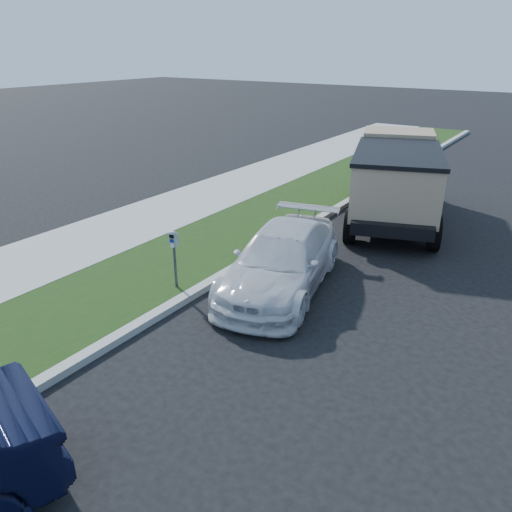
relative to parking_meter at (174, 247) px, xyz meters
The scene contains 5 objects.
ground 3.25m from the parking_meter, ahead, with size 120.00×120.00×0.00m, color black.
streetside 3.23m from the parking_meter, 145.08° to the left, with size 6.12×50.00×0.15m.
parking_meter is the anchor object (origin of this frame).
white_wagon 2.46m from the parking_meter, 39.65° to the left, with size 1.93×4.74×1.38m, color silver.
dump_truck 8.12m from the parking_meter, 74.02° to the left, with size 4.22×6.73×2.48m.
Camera 1 is at (4.03, -7.17, 5.17)m, focal length 35.00 mm.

